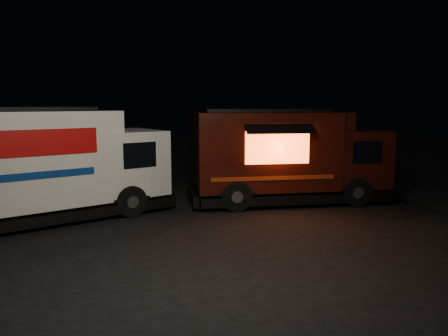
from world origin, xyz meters
TOP-DOWN VIEW (x-y plane):
  - ground at (0.00, 0.00)m, footprint 80.00×80.00m
  - white_truck at (-3.52, 3.17)m, footprint 7.79×4.21m
  - red_truck at (4.40, 2.59)m, footprint 7.45×4.14m

SIDE VIEW (x-z plane):
  - ground at x=0.00m, z-range 0.00..0.00m
  - red_truck at x=4.40m, z-range 0.00..3.28m
  - white_truck at x=-3.52m, z-range 0.00..3.35m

